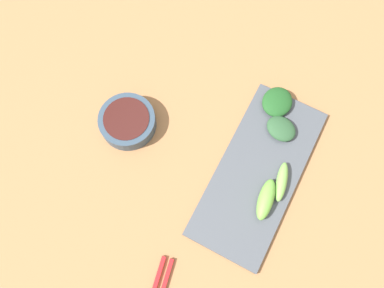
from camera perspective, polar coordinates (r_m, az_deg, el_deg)
tabletop at (r=0.81m, az=1.55°, el=-1.94°), size 2.10×2.10×0.02m
sauce_bowl at (r=0.81m, az=-9.54°, el=3.33°), size 0.12×0.12×0.04m
serving_plate at (r=0.80m, az=9.77°, el=-4.15°), size 0.16×0.36×0.01m
broccoli_stalk_0 at (r=0.78m, az=13.12°, el=-5.45°), size 0.04×0.08×0.02m
broccoli_leafy_1 at (r=0.84m, az=12.51°, el=6.11°), size 0.07×0.07×0.02m
broccoli_leafy_2 at (r=0.82m, az=13.06°, el=2.23°), size 0.07×0.06×0.02m
broccoli_stalk_3 at (r=0.77m, az=10.89°, el=-8.05°), size 0.04×0.09×0.03m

